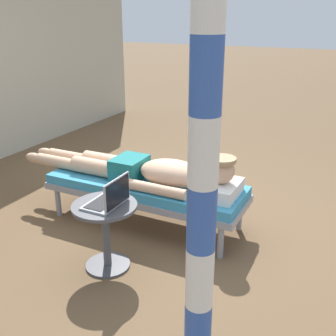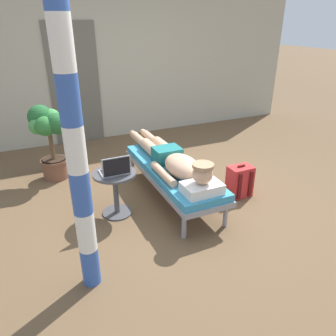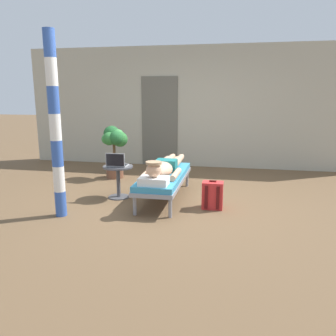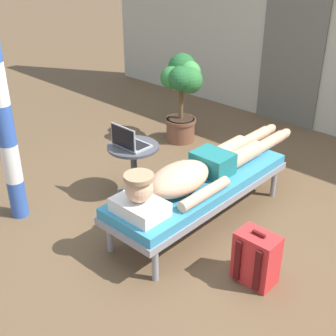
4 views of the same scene
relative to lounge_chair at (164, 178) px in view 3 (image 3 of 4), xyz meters
name	(u,v)px [view 3 (image 3 of 4)]	position (x,y,z in m)	size (l,w,h in m)	color
ground_plane	(172,202)	(0.15, -0.16, -0.35)	(40.00, 40.00, 0.00)	brown
house_wall_back	(188,107)	(0.00, 2.68, 1.00)	(7.60, 0.20, 2.70)	#B2AD99
house_door_panel	(160,122)	(-0.65, 2.57, 0.67)	(0.84, 0.03, 2.04)	#625F54
lounge_chair	(164,178)	(0.00, 0.00, 0.00)	(0.60, 1.82, 0.42)	gray
person_reclining	(164,168)	(0.00, -0.04, 0.17)	(0.53, 2.17, 0.33)	white
side_table	(118,176)	(-0.74, -0.08, 0.01)	(0.48, 0.48, 0.52)	#4C4C51
laptop	(117,163)	(-0.74, -0.13, 0.24)	(0.31, 0.24, 0.23)	#A5A8AD
backpack	(213,195)	(0.79, -0.32, -0.15)	(0.30, 0.26, 0.42)	red
potted_plant	(114,145)	(-1.26, 1.19, 0.32)	(0.53, 0.52, 1.03)	brown
porch_post	(55,127)	(-1.24, -1.03, 0.88)	(0.15, 0.15, 2.44)	#3359B2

